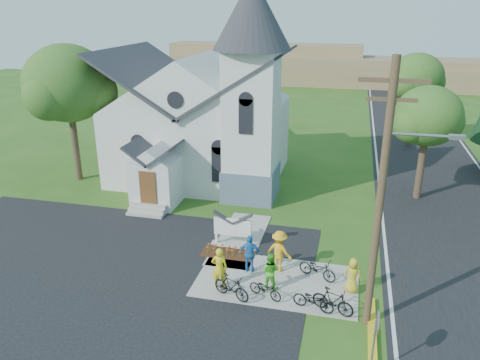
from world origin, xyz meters
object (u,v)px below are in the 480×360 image
(stop_sign, at_px, (377,330))
(cyclist_1, at_px, (270,271))
(cyclist_2, at_px, (250,254))
(utility_pole, at_px, (383,193))
(cyclist_0, at_px, (219,268))
(bike_1, at_px, (231,287))
(bike_4, at_px, (317,269))
(church_sign, at_px, (233,227))
(bike_2, at_px, (313,300))
(cyclist_4, at_px, (353,275))
(bike_0, at_px, (265,289))
(cyclist_3, at_px, (279,251))
(bike_3, at_px, (333,301))

(stop_sign, relative_size, cyclist_1, 1.52)
(cyclist_2, bearing_deg, utility_pole, 153.02)
(cyclist_0, relative_size, cyclist_2, 1.05)
(bike_1, distance_m, bike_4, 4.06)
(stop_sign, relative_size, bike_1, 1.43)
(stop_sign, bearing_deg, church_sign, 131.88)
(cyclist_1, bearing_deg, bike_1, 47.42)
(cyclist_2, bearing_deg, bike_2, 143.08)
(church_sign, distance_m, utility_pole, 9.18)
(cyclist_2, bearing_deg, cyclist_4, 171.74)
(bike_0, xyz_separation_m, cyclist_1, (0.05, 0.76, 0.41))
(stop_sign, bearing_deg, cyclist_2, 135.36)
(utility_pole, height_order, cyclist_4, utility_pole)
(church_sign, relative_size, cyclist_3, 1.13)
(cyclist_1, bearing_deg, utility_pole, 169.47)
(bike_1, bearing_deg, bike_3, -67.65)
(utility_pole, bearing_deg, church_sign, 144.40)
(cyclist_3, distance_m, cyclist_4, 3.40)
(cyclist_1, relative_size, bike_3, 0.94)
(cyclist_0, xyz_separation_m, bike_2, (4.04, -0.62, -0.50))
(bike_1, distance_m, cyclist_2, 2.24)
(utility_pole, bearing_deg, cyclist_4, 108.91)
(cyclist_4, bearing_deg, cyclist_1, 22.95)
(bike_0, bearing_deg, utility_pole, -77.20)
(bike_0, distance_m, cyclist_2, 2.16)
(bike_2, height_order, cyclist_3, cyclist_3)
(bike_0, xyz_separation_m, bike_4, (1.96, 1.99, 0.07))
(church_sign, relative_size, cyclist_2, 1.22)
(cyclist_2, bearing_deg, cyclist_3, -162.89)
(stop_sign, bearing_deg, cyclist_0, 149.83)
(bike_0, bearing_deg, cyclist_3, 16.73)
(bike_1, bearing_deg, cyclist_1, -28.91)
(bike_1, bearing_deg, utility_pole, -70.79)
(utility_pole, height_order, stop_sign, utility_pole)
(stop_sign, relative_size, bike_3, 1.43)
(bike_0, bearing_deg, cyclist_1, 18.54)
(cyclist_3, bearing_deg, cyclist_2, 37.21)
(cyclist_2, bearing_deg, church_sign, -59.36)
(utility_pole, xyz_separation_m, stop_sign, (0.07, -2.70, -3.62))
(bike_1, relative_size, cyclist_4, 1.11)
(stop_sign, height_order, bike_2, stop_sign)
(bike_1, bearing_deg, cyclist_2, 14.58)
(church_sign, xyz_separation_m, bike_0, (2.44, -4.03, -0.58))
(stop_sign, distance_m, cyclist_1, 5.92)
(cyclist_0, relative_size, bike_4, 1.06)
(cyclist_1, bearing_deg, bike_2, 158.84)
(church_sign, distance_m, cyclist_0, 3.80)
(utility_pole, bearing_deg, bike_2, 171.96)
(cyclist_2, distance_m, cyclist_4, 4.55)
(cyclist_0, distance_m, cyclist_2, 1.84)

